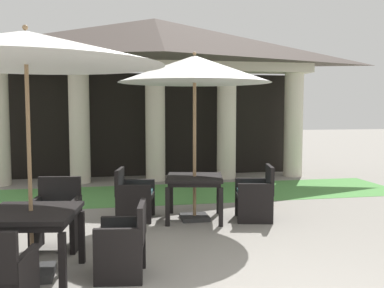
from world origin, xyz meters
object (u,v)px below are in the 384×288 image
Objects in this scene: patio_umbrella_near_foreground at (26,49)px; patio_table_mid_left at (195,182)px; patio_chair_near_foreground_east at (124,242)px; patio_table_near_foreground at (31,220)px; patio_chair_near_foreground_north at (57,216)px; patio_chair_mid_left_west at (133,196)px; terracotta_urn at (262,198)px; patio_umbrella_mid_left at (195,70)px; patio_chair_mid_left_east at (256,195)px.

patio_umbrella_near_foreground is 3.58m from patio_table_mid_left.
patio_umbrella_near_foreground reaches higher than patio_chair_near_foreground_east.
patio_chair_near_foreground_north is at bearing 81.34° from patio_table_near_foreground.
patio_umbrella_near_foreground is 3.35m from patio_chair_mid_left_west.
patio_table_mid_left is at bearing -155.13° from terracotta_urn.
patio_umbrella_near_foreground is 3.16× the size of patio_chair_near_foreground_north.
patio_table_mid_left is 1.64m from terracotta_urn.
patio_umbrella_mid_left is 3.27× the size of patio_chair_mid_left_west.
patio_chair_mid_left_west is (0.24, 2.47, 0.01)m from patio_chair_near_foreground_east.
patio_chair_near_foreground_east is 0.91× the size of patio_chair_mid_left_east.
patio_chair_near_foreground_north is 1.71m from patio_chair_mid_left_west.
patio_chair_mid_left_west is at bearing 62.11° from patio_table_near_foreground.
patio_table_mid_left is (2.22, 2.11, -1.84)m from patio_umbrella_near_foreground.
patio_chair_near_foreground_east is at bearing -8.66° from patio_umbrella_near_foreground.
patio_umbrella_near_foreground is at bearing 132.42° from patio_chair_mid_left_east.
terracotta_urn is at bearing -14.46° from patio_chair_mid_left_east.
patio_chair_near_foreground_east is at bearing -118.69° from patio_table_mid_left.
patio_table_mid_left is 0.39× the size of patio_umbrella_mid_left.
patio_chair_near_foreground_east is at bearing -118.69° from patio_umbrella_mid_left.
patio_umbrella_mid_left is 3.05× the size of patio_chair_mid_left_east.
patio_umbrella_mid_left is at bearing -155.13° from terracotta_urn.
terracotta_urn is (2.42, 0.45, -0.24)m from patio_chair_mid_left_west.
patio_table_near_foreground is 2.80× the size of terracotta_urn.
patio_umbrella_mid_left is 7.10× the size of terracotta_urn.
patio_chair_mid_left_east reaches higher than patio_chair_mid_left_west.
patio_table_near_foreground reaches higher than terracotta_urn.
patio_table_mid_left is 1.18× the size of patio_chair_mid_left_east.
patio_table_near_foreground is at bearing 153.43° from patio_umbrella_near_foreground.
patio_chair_mid_left_east is (3.22, 1.90, -2.06)m from patio_umbrella_near_foreground.
patio_table_near_foreground is at bearing 90.00° from patio_chair_near_foreground_north.
terracotta_urn is at bearing -33.69° from patio_chair_near_foreground_east.
terracotta_urn is at bearing 24.87° from patio_umbrella_mid_left.
patio_umbrella_near_foreground is 2.74× the size of patio_table_mid_left.
patio_chair_near_foreground_north is 2.37m from patio_table_mid_left.
patio_chair_near_foreground_north is 2.39× the size of terracotta_urn.
patio_chair_near_foreground_north reaches higher than patio_chair_mid_left_east.
patio_chair_near_foreground_east is (0.99, -0.15, -2.08)m from patio_umbrella_near_foreground.
patio_chair_mid_left_east is at bearing -11.85° from patio_table_mid_left.
patio_chair_mid_left_west reaches higher than patio_table_mid_left.
patio_table_near_foreground is 0.39× the size of patio_umbrella_mid_left.
patio_chair_near_foreground_east reaches higher than patio_table_mid_left.
patio_chair_mid_left_west is at bearing 168.15° from patio_umbrella_mid_left.
patio_umbrella_mid_left is (2.22, 2.11, 1.81)m from patio_table_near_foreground.
terracotta_urn is at bearing -144.33° from patio_chair_near_foreground_north.
patio_umbrella_mid_left is 2.79m from terracotta_urn.
patio_chair_mid_left_east is 2.33× the size of terracotta_urn.
patio_umbrella_near_foreground reaches higher than patio_chair_near_foreground_north.
terracotta_urn is (1.43, 0.66, -2.31)m from patio_umbrella_mid_left.
patio_table_mid_left is (2.22, 2.11, -0.02)m from patio_table_near_foreground.
patio_umbrella_near_foreground is 3.57× the size of patio_chair_near_foreground_east.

